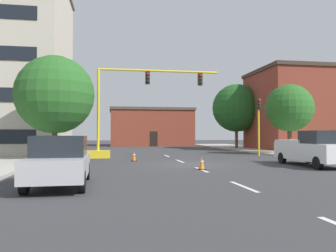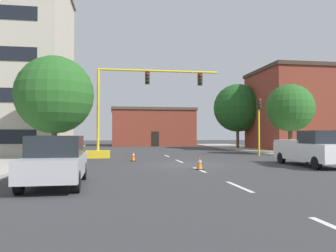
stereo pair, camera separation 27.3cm
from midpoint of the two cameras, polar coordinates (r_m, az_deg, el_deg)
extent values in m
plane|color=#38383A|center=(20.05, 3.06, -6.54)|extent=(160.00, 160.00, 0.00)
cube|color=#B2ADA3|center=(28.54, -24.59, -4.74)|extent=(6.00, 56.00, 0.14)
cube|color=#B2ADA3|center=(31.89, 20.92, -4.41)|extent=(6.00, 56.00, 0.14)
cube|color=silver|center=(11.94, 12.03, -10.00)|extent=(0.16, 2.40, 0.01)
cube|color=silver|center=(17.14, 5.25, -7.39)|extent=(0.16, 2.40, 0.01)
cube|color=silver|center=(22.49, 1.68, -5.97)|extent=(0.16, 2.40, 0.01)
cube|color=silver|center=(27.89, -0.50, -5.08)|extent=(0.16, 2.40, 0.01)
cube|color=brown|center=(53.66, -3.11, -0.42)|extent=(12.57, 8.30, 5.43)
cube|color=#4C4238|center=(53.79, -3.10, 2.69)|extent=(12.87, 8.60, 0.40)
cube|color=black|center=(49.51, -2.58, -2.20)|extent=(1.10, 0.06, 2.20)
cube|color=brown|center=(42.18, 22.73, 2.23)|extent=(12.55, 9.04, 8.77)
cube|color=#3D2D23|center=(42.71, 22.67, 8.38)|extent=(12.85, 9.34, 0.40)
cube|color=black|center=(38.33, 26.40, -2.29)|extent=(1.10, 0.06, 2.20)
cube|color=yellow|center=(26.04, -12.08, -4.72)|extent=(1.80, 1.20, 0.55)
cylinder|color=yellow|center=(26.06, -12.04, 2.71)|extent=(0.20, 0.20, 6.20)
cylinder|color=yellow|center=(26.66, -1.76, 9.31)|extent=(9.37, 0.16, 0.16)
cube|color=black|center=(26.45, -3.79, 8.13)|extent=(0.32, 0.36, 0.95)
sphere|color=red|center=(26.31, -3.75, 8.79)|extent=(0.20, 0.20, 0.20)
sphere|color=#38280A|center=(26.27, -3.75, 8.19)|extent=(0.20, 0.20, 0.20)
sphere|color=black|center=(26.22, -3.75, 7.59)|extent=(0.20, 0.20, 0.20)
cube|color=black|center=(27.18, 5.18, 7.88)|extent=(0.32, 0.36, 0.95)
sphere|color=red|center=(27.05, 5.28, 8.52)|extent=(0.20, 0.20, 0.20)
sphere|color=#38280A|center=(27.00, 5.28, 7.93)|extent=(0.20, 0.20, 0.20)
sphere|color=black|center=(26.96, 5.28, 7.34)|extent=(0.20, 0.20, 0.20)
cylinder|color=yellow|center=(28.92, 14.87, -0.15)|extent=(0.14, 0.14, 4.80)
cube|color=black|center=(29.03, 14.85, 3.65)|extent=(0.32, 0.36, 0.95)
sphere|color=red|center=(28.88, 15.00, 4.22)|extent=(0.20, 0.20, 0.20)
sphere|color=#38280A|center=(28.85, 15.00, 3.67)|extent=(0.20, 0.20, 0.20)
sphere|color=black|center=(28.83, 15.00, 3.11)|extent=(0.20, 0.20, 0.20)
cylinder|color=brown|center=(41.91, 11.36, -1.90)|extent=(0.36, 0.36, 2.82)
sphere|color=#1E511E|center=(42.03, 11.33, 3.01)|extent=(5.84, 5.84, 5.84)
cylinder|color=#4C3823|center=(31.63, 19.70, -2.26)|extent=(0.36, 0.36, 2.56)
sphere|color=#286023|center=(31.71, 19.66, 2.91)|extent=(4.20, 4.20, 4.20)
cylinder|color=brown|center=(24.20, -18.98, -2.61)|extent=(0.36, 0.36, 2.50)
sphere|color=#286023|center=(24.34, -18.92, 5.05)|extent=(5.32, 5.32, 5.32)
cube|color=white|center=(20.66, 23.02, -4.01)|extent=(2.04, 5.41, 0.95)
cube|color=#1E2328|center=(19.88, 24.37, -1.72)|extent=(1.85, 1.81, 0.70)
cube|color=white|center=(21.66, 21.34, -2.43)|extent=(2.02, 2.82, 0.16)
cylinder|color=black|center=(18.66, 23.68, -5.76)|extent=(0.22, 0.68, 0.68)
cylinder|color=black|center=(22.72, 22.50, -4.97)|extent=(0.22, 0.68, 0.68)
cylinder|color=black|center=(21.83, 18.45, -5.15)|extent=(0.22, 0.68, 0.68)
cube|color=#B7B7BC|center=(12.31, -18.46, -6.48)|extent=(1.96, 4.54, 0.70)
cube|color=#1E2328|center=(12.37, -18.38, -3.21)|extent=(1.76, 2.34, 0.70)
cylinder|color=black|center=(13.98, -21.01, -7.28)|extent=(0.24, 0.69, 0.68)
cylinder|color=black|center=(13.79, -14.19, -7.42)|extent=(0.24, 0.69, 0.68)
cylinder|color=black|center=(11.00, -23.86, -8.88)|extent=(0.24, 0.69, 0.68)
cylinder|color=black|center=(10.76, -15.16, -9.13)|extent=(0.24, 0.69, 0.68)
cube|color=black|center=(17.23, 5.29, -7.31)|extent=(0.36, 0.36, 0.04)
cone|color=orange|center=(17.20, 5.29, -6.25)|extent=(0.28, 0.28, 0.60)
cylinder|color=white|center=(17.19, 5.29, -6.01)|extent=(0.19, 0.19, 0.08)
cube|color=black|center=(22.63, -6.15, -5.89)|extent=(0.36, 0.36, 0.04)
cone|color=orange|center=(22.61, -6.15, -5.05)|extent=(0.28, 0.28, 0.62)
cylinder|color=white|center=(22.60, -6.15, -4.86)|extent=(0.19, 0.19, 0.08)
camera|label=1|loc=(0.14, -90.28, 0.01)|focal=35.94mm
camera|label=2|loc=(0.14, 89.72, -0.01)|focal=35.94mm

